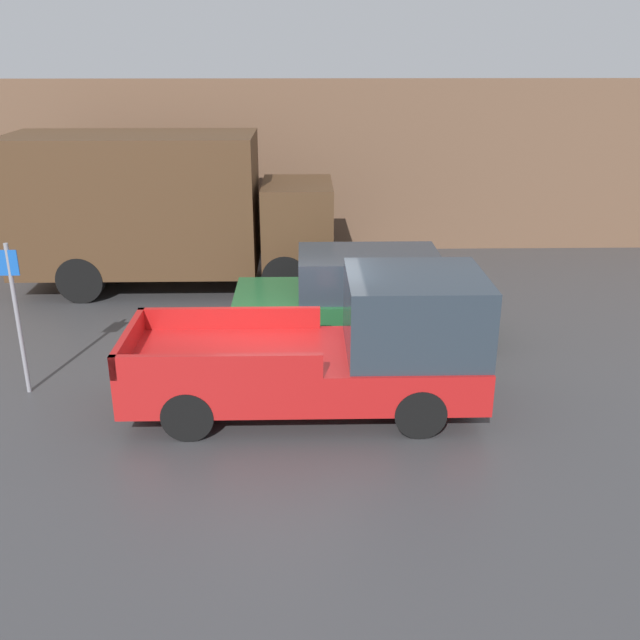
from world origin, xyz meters
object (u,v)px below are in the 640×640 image
at_px(car, 363,296).
at_px(delivery_truck, 161,207).
at_px(pickup_truck, 342,349).
at_px(parking_sign, 16,311).

bearing_deg(car, delivery_truck, 142.89).
bearing_deg(car, pickup_truck, -100.90).
height_order(delivery_truck, parking_sign, delivery_truck).
height_order(pickup_truck, car, pickup_truck).
bearing_deg(pickup_truck, car, 79.10).
xyz_separation_m(pickup_truck, car, (0.55, 2.84, -0.14)).
distance_m(pickup_truck, parking_sign, 5.11).
relative_size(pickup_truck, car, 1.12).
bearing_deg(pickup_truck, delivery_truck, 121.73).
bearing_deg(parking_sign, delivery_truck, 76.79).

